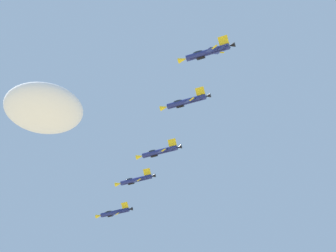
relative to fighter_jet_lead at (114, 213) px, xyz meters
The scene contains 6 objects.
cloud_near_formation 97.48m from the fighter_jet_lead, 140.00° to the left, with size 42.58×36.34×17.96m, color white.
fighter_jet_lead is the anchor object (origin of this frame).
fighter_jet_left_wing 23.27m from the fighter_jet_lead, 76.52° to the right, with size 14.34×10.33×6.66m.
fighter_jet_right_wing 47.11m from the fighter_jet_lead, 77.25° to the right, with size 14.34×10.49×6.21m.
fighter_jet_left_outer 70.02m from the fighter_jet_lead, 77.97° to the right, with size 14.34×10.31×6.73m.
fighter_jet_right_outer 90.64m from the fighter_jet_lead, 79.77° to the right, with size 14.34×10.39×6.49m.
Camera 1 is at (-2.52, 1.06, 1.46)m, focal length 54.77 mm.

